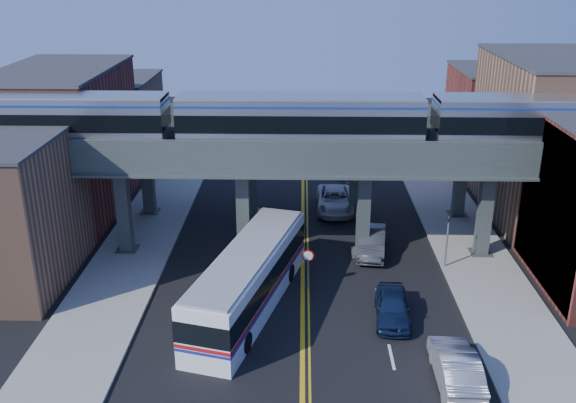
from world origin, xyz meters
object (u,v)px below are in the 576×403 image
car_lane_b (372,242)px  car_parked_curb (456,367)px  traffic_signal (447,236)px  car_lane_d (352,169)px  car_lane_a (392,307)px  stop_sign (308,263)px  car_lane_c (335,200)px  transit_train (300,120)px  transit_bus (249,280)px

car_lane_b → car_parked_curb: car_parked_curb is taller
traffic_signal → car_lane_d: (-4.69, 18.40, -1.57)m
traffic_signal → car_lane_a: bearing=-123.6°
stop_sign → car_lane_a: bearing=-35.8°
traffic_signal → car_lane_a: (-4.23, -6.37, -1.50)m
traffic_signal → car_lane_c: bearing=123.3°
transit_train → car_lane_b: transit_train is taller
traffic_signal → car_lane_b: 5.23m
stop_sign → car_lane_a: (4.67, -3.37, -0.96)m
car_lane_c → transit_bus: bearing=-109.8°
car_lane_d → car_parked_curb: 30.52m
car_lane_a → transit_bus: bearing=176.4°
stop_sign → car_lane_d: 21.84m
transit_train → car_lane_c: bearing=71.1°
car_lane_a → car_lane_b: bearing=96.4°
car_lane_c → car_parked_curb: size_ratio=1.15×
car_lane_b → car_parked_curb: (2.55, -14.15, 0.03)m
traffic_signal → car_lane_c: size_ratio=0.67×
traffic_signal → car_lane_c: traffic_signal is taller
stop_sign → traffic_signal: traffic_signal is taller
car_lane_a → car_parked_curb: 6.06m
traffic_signal → car_lane_c: (-6.66, 10.14, -1.46)m
transit_train → car_lane_a: transit_train is taller
transit_train → car_lane_d: transit_train is taller
car_lane_c → car_lane_d: (1.97, 8.26, -0.12)m
transit_train → traffic_signal: 11.92m
stop_sign → car_lane_b: (4.37, 5.16, -0.92)m
transit_train → car_lane_b: (4.92, 0.16, -8.45)m
transit_train → transit_bus: bearing=-111.3°
stop_sign → car_lane_b: stop_sign is taller
stop_sign → car_lane_d: (4.21, 21.40, -1.03)m
car_lane_c → traffic_signal: bearing=-56.4°
transit_train → car_lane_c: size_ratio=7.85×
transit_bus → car_lane_b: (7.74, 7.41, -0.93)m
car_lane_d → car_parked_curb: (2.71, -30.40, 0.14)m
stop_sign → car_lane_d: bearing=78.9°
car_lane_b → car_lane_d: bearing=97.8°
transit_bus → car_parked_curb: bearing=-108.2°
car_lane_d → car_parked_curb: size_ratio=0.95×
car_lane_b → car_lane_c: car_lane_c is taller
stop_sign → transit_train: bearing=96.3°
car_lane_a → car_lane_b: size_ratio=0.92×
traffic_signal → car_lane_a: size_ratio=0.87×
car_lane_c → car_parked_curb: 22.62m
car_lane_a → car_lane_c: size_ratio=0.77×
transit_train → car_lane_a: 13.01m
transit_train → car_lane_b: size_ratio=9.38×
transit_train → car_lane_b: bearing=1.8°
traffic_signal → transit_train: bearing=168.0°
car_lane_b → car_lane_c: size_ratio=0.84×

